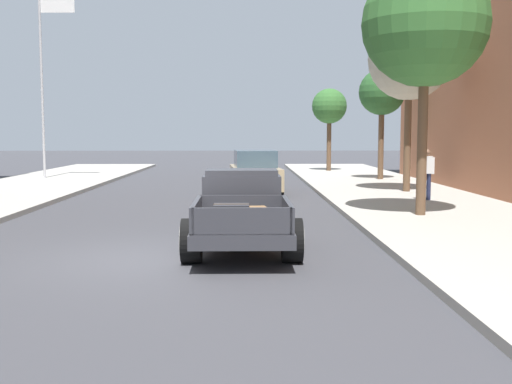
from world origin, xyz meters
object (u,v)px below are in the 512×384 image
Objects in this scene: car_background_tan at (255,173)px; street_tree_nearest at (425,24)px; pedestrian_sidewalk_right at (426,171)px; street_tree_farthest at (329,107)px; street_tree_second at (409,60)px; hotrod_truck_gunmetal at (242,210)px; flagpole at (46,60)px; street_tree_third at (382,93)px.

street_tree_nearest is at bearing -60.92° from car_background_tan.
pedestrian_sidewalk_right is 0.35× the size of street_tree_farthest.
street_tree_farthest is (-1.19, 12.80, -1.19)m from street_tree_second.
street_tree_second is (6.07, 10.35, 4.23)m from hotrod_truck_gunmetal.
flagpole reaches higher than pedestrian_sidewalk_right.
car_background_tan is at bearing 87.80° from hotrod_truck_gunmetal.
hotrod_truck_gunmetal is 3.01× the size of pedestrian_sidewalk_right.
pedestrian_sidewalk_right is at bearing 71.80° from street_tree_nearest.
street_tree_third reaches higher than car_background_tan.
car_background_tan is (0.44, 11.45, 0.01)m from hotrod_truck_gunmetal.
street_tree_second is 1.24× the size of street_tree_third.
car_background_tan is 6.84m from pedestrian_sidewalk_right.
pedestrian_sidewalk_right is at bearing -33.85° from flagpole.
car_background_tan is 12.88m from street_tree_farthest.
street_tree_third is (5.99, 5.02, 3.39)m from car_background_tan.
street_tree_farthest is at bearing 93.77° from pedestrian_sidewalk_right.
hotrod_truck_gunmetal is 0.97× the size of street_tree_third.
street_tree_farthest reaches higher than hotrod_truck_gunmetal.
car_background_tan is 12.72m from flagpole.
flagpole is 1.95× the size of street_tree_farthest.
hotrod_truck_gunmetal is 20.67m from flagpole.
car_background_tan is 9.84m from street_tree_nearest.
street_tree_third is at bearing 86.84° from pedestrian_sidewalk_right.
pedestrian_sidewalk_right is 0.18× the size of flagpole.
street_tree_farthest is (4.45, 11.71, 3.03)m from car_background_tan.
car_background_tan is at bearing 169.03° from street_tree_second.
flagpole is 1.78× the size of street_tree_third.
street_tree_farthest is (-1.04, 15.79, 2.71)m from pedestrian_sidewalk_right.
hotrod_truck_gunmetal is at bearing -92.20° from car_background_tan.
hotrod_truck_gunmetal is 11.45m from car_background_tan.
street_tree_third is (15.88, -1.22, -1.61)m from flagpole.
car_background_tan is at bearing -110.79° from street_tree_farthest.
street_tree_nearest reaches higher than street_tree_farthest.
street_tree_second is at bearing -25.26° from flagpole.
pedestrian_sidewalk_right is 16.05m from street_tree_farthest.
street_tree_third is at bearing -77.02° from street_tree_farthest.
flagpole is at bearing 154.74° from street_tree_second.
flagpole is at bearing 135.48° from street_tree_nearest.
street_tree_second is 1.35× the size of street_tree_farthest.
street_tree_nearest is at bearing -101.45° from street_tree_second.
street_tree_third is (0.50, 9.10, 3.07)m from pedestrian_sidewalk_right.
street_tree_farthest is at bearing 20.90° from flagpole.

